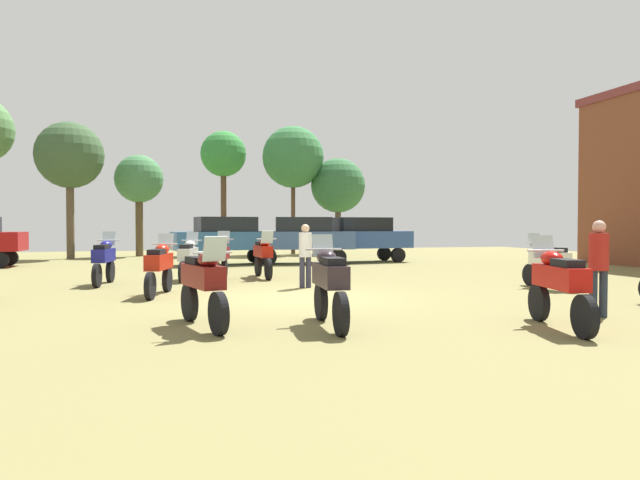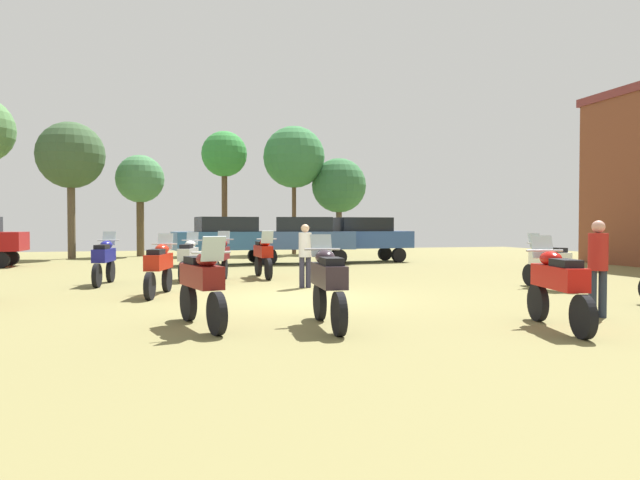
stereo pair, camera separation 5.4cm
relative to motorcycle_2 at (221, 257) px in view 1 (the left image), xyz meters
The scene contains 20 objects.
ground_plane 4.55m from the motorcycle_2, 71.57° to the right, with size 44.00×52.00×0.02m.
motorcycle_2 is the anchor object (origin of this frame).
motorcycle_3 7.62m from the motorcycle_2, 97.39° to the right, with size 0.76×2.12×1.50m.
motorcycle_6 10.18m from the motorcycle_2, 63.70° to the right, with size 0.75×2.20×1.49m.
motorcycle_7 1.13m from the motorcycle_2, 143.34° to the left, with size 0.77×2.14×1.45m.
motorcycle_8 1.64m from the motorcycle_2, 31.39° to the left, with size 0.62×2.19×1.49m.
motorcycle_9 3.43m from the motorcycle_2, 119.81° to the right, with size 0.76×2.16×1.46m.
motorcycle_10 8.08m from the motorcycle_2, 82.80° to the right, with size 0.62×2.17×1.50m.
motorcycle_11 9.08m from the motorcycle_2, 26.91° to the right, with size 0.62×2.07×1.44m.
motorcycle_12 3.21m from the motorcycle_2, behind, with size 0.65×2.09×1.48m.
car_1 7.19m from the motorcycle_2, 83.06° to the left, with size 4.51×2.38×2.00m.
car_2 8.22m from the motorcycle_2, 59.38° to the left, with size 4.55×2.52×2.00m.
car_3 10.14m from the motorcycle_2, 46.66° to the left, with size 4.41×2.09×2.00m.
person_1 10.25m from the motorcycle_2, 54.37° to the right, with size 0.45×0.45×1.75m.
person_2 3.01m from the motorcycle_2, 47.95° to the right, with size 0.37×0.37×1.69m.
tree_1 16.77m from the motorcycle_2, 69.94° to the left, with size 3.51×3.51×7.30m.
tree_2 17.31m from the motorcycle_2, 61.37° to the left, with size 3.16×3.16×5.54m.
tree_4 15.40m from the motorcycle_2, 114.27° to the left, with size 3.25×3.25×6.73m.
tree_6 15.55m from the motorcycle_2, 100.99° to the left, with size 2.53×2.53×5.38m.
tree_7 16.13m from the motorcycle_2, 84.08° to the left, with size 2.53×2.53×6.89m.
Camera 1 is at (-2.99, -12.67, 1.68)m, focal length 32.13 mm.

